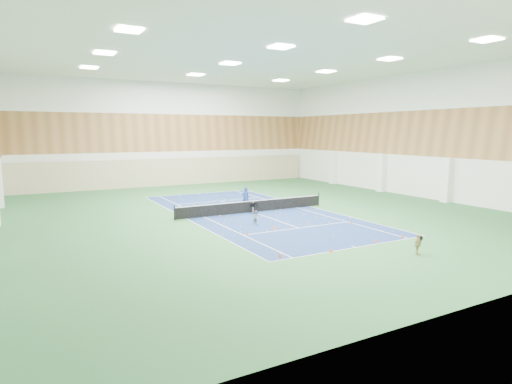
% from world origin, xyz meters
% --- Properties ---
extents(ground, '(40.00, 40.00, 0.00)m').
position_xyz_m(ground, '(0.00, 0.00, 0.00)').
color(ground, '#285F32').
rests_on(ground, ground).
extents(room_shell, '(36.00, 40.00, 12.00)m').
position_xyz_m(room_shell, '(0.00, 0.00, 6.00)').
color(room_shell, white).
rests_on(room_shell, ground).
extents(wood_cladding, '(36.00, 40.00, 8.00)m').
position_xyz_m(wood_cladding, '(0.00, 0.00, 8.00)').
color(wood_cladding, '#9D693A').
rests_on(wood_cladding, room_shell).
extents(ceiling_light_grid, '(21.40, 25.40, 0.06)m').
position_xyz_m(ceiling_light_grid, '(0.00, 0.00, 11.92)').
color(ceiling_light_grid, white).
rests_on(ceiling_light_grid, room_shell).
extents(court_surface, '(10.97, 23.77, 0.01)m').
position_xyz_m(court_surface, '(0.00, 0.00, 0.01)').
color(court_surface, navy).
rests_on(court_surface, ground).
extents(tennis_balls_scatter, '(10.57, 22.77, 0.07)m').
position_xyz_m(tennis_balls_scatter, '(0.00, 0.00, 0.05)').
color(tennis_balls_scatter, yellow).
rests_on(tennis_balls_scatter, ground).
extents(tennis_net, '(12.80, 0.10, 1.10)m').
position_xyz_m(tennis_net, '(0.00, 0.00, 0.55)').
color(tennis_net, black).
rests_on(tennis_net, ground).
extents(back_curtain, '(35.40, 0.16, 3.20)m').
position_xyz_m(back_curtain, '(0.00, 19.75, 1.60)').
color(back_curtain, '#C6B793').
rests_on(back_curtain, ground).
extents(coach, '(0.67, 0.44, 1.82)m').
position_xyz_m(coach, '(0.22, 1.70, 0.91)').
color(coach, navy).
rests_on(coach, ground).
extents(child_court, '(0.54, 0.45, 1.00)m').
position_xyz_m(child_court, '(-1.96, -4.12, 0.50)').
color(child_court, gray).
rests_on(child_court, ground).
extents(child_apron, '(0.68, 0.43, 1.08)m').
position_xyz_m(child_apron, '(1.89, -14.43, 0.54)').
color(child_apron, tan).
rests_on(child_apron, ground).
extents(ball_cart, '(0.61, 0.61, 0.82)m').
position_xyz_m(ball_cart, '(-0.23, -0.60, 0.41)').
color(ball_cart, black).
rests_on(ball_cart, ground).
extents(cone_svc_a, '(0.17, 0.17, 0.19)m').
position_xyz_m(cone_svc_a, '(-3.86, -6.44, 0.10)').
color(cone_svc_a, red).
rests_on(cone_svc_a, ground).
extents(cone_svc_b, '(0.23, 0.23, 0.25)m').
position_xyz_m(cone_svc_b, '(-1.58, -5.85, 0.12)').
color(cone_svc_b, '#FF5B0D').
rests_on(cone_svc_b, ground).
extents(cone_svc_c, '(0.17, 0.17, 0.19)m').
position_xyz_m(cone_svc_c, '(1.20, -5.85, 0.09)').
color(cone_svc_c, '#FC5F0D').
rests_on(cone_svc_c, ground).
extents(cone_svc_d, '(0.17, 0.17, 0.19)m').
position_xyz_m(cone_svc_d, '(4.05, -6.92, 0.09)').
color(cone_svc_d, '#D7490B').
rests_on(cone_svc_d, ground).
extents(cone_base_a, '(0.19, 0.19, 0.21)m').
position_xyz_m(cone_base_a, '(-4.57, -11.39, 0.11)').
color(cone_base_a, '#F74A0D').
rests_on(cone_base_a, ground).
extents(cone_base_b, '(0.18, 0.18, 0.20)m').
position_xyz_m(cone_base_b, '(-1.71, -11.90, 0.10)').
color(cone_base_b, '#E64D0C').
rests_on(cone_base_b, ground).
extents(cone_base_c, '(0.20, 0.20, 0.22)m').
position_xyz_m(cone_base_c, '(1.87, -11.53, 0.11)').
color(cone_base_c, '#E84A0C').
rests_on(cone_base_c, ground).
extents(cone_base_d, '(0.17, 0.17, 0.19)m').
position_xyz_m(cone_base_d, '(4.00, -11.49, 0.09)').
color(cone_base_d, '#E8550C').
rests_on(cone_base_d, ground).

